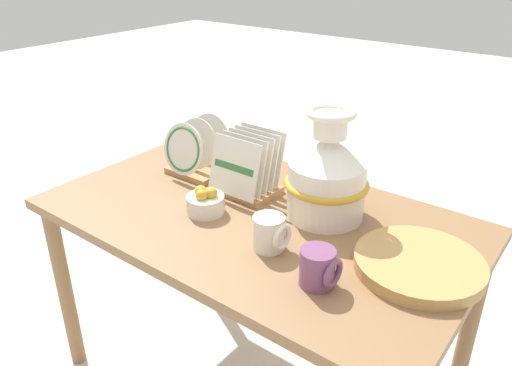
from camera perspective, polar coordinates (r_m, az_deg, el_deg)
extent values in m
cube|color=olive|center=(1.64, 0.00, -4.01)|extent=(1.39, 0.82, 0.03)
cylinder|color=olive|center=(2.07, -21.01, -11.28)|extent=(0.06, 0.06, 0.72)
cylinder|color=olive|center=(2.43, -6.94, -3.67)|extent=(0.06, 0.06, 0.72)
cylinder|color=olive|center=(1.92, 23.14, -15.06)|extent=(0.06, 0.06, 0.72)
cylinder|color=white|center=(1.59, 8.01, -0.76)|extent=(0.24, 0.24, 0.18)
cone|color=white|center=(1.54, 8.31, 3.73)|extent=(0.24, 0.24, 0.09)
cylinder|color=white|center=(1.51, 8.51, 6.55)|extent=(0.10, 0.10, 0.07)
torus|color=white|center=(1.50, 8.60, 7.90)|extent=(0.15, 0.15, 0.02)
torus|color=gold|center=(1.58, 8.05, -0.05)|extent=(0.27, 0.27, 0.02)
cube|color=tan|center=(1.92, -6.64, 1.48)|extent=(0.20, 0.16, 0.02)
cylinder|color=tan|center=(1.99, -6.95, 4.00)|extent=(0.01, 0.01, 0.08)
cylinder|color=tan|center=(1.90, -3.81, 3.04)|extent=(0.01, 0.01, 0.08)
cylinder|color=silver|center=(1.83, -8.31, 3.83)|extent=(0.19, 0.05, 0.19)
torus|color=#38703D|center=(1.83, -8.36, 3.83)|extent=(0.17, 0.05, 0.16)
cylinder|color=silver|center=(1.88, -6.80, 4.48)|extent=(0.19, 0.05, 0.19)
cylinder|color=silver|center=(1.92, -5.37, 5.10)|extent=(0.19, 0.05, 0.19)
cube|color=tan|center=(1.76, -0.98, -0.75)|extent=(0.20, 0.16, 0.02)
cylinder|color=tan|center=(1.82, -1.51, 2.08)|extent=(0.01, 0.01, 0.08)
cylinder|color=tan|center=(1.74, 2.17, 0.92)|extent=(0.01, 0.01, 0.08)
cube|color=silver|center=(1.66, -2.50, 1.78)|extent=(0.19, 0.05, 0.19)
cube|color=silver|center=(1.69, -1.74, 2.17)|extent=(0.19, 0.05, 0.19)
cube|color=silver|center=(1.71, -1.00, 2.54)|extent=(0.19, 0.05, 0.19)
cube|color=silver|center=(1.74, -0.29, 2.91)|extent=(0.19, 0.05, 0.19)
cube|color=silver|center=(1.76, 0.41, 3.26)|extent=(0.19, 0.05, 0.19)
cube|color=#38703D|center=(1.66, -2.54, 1.77)|extent=(0.17, 0.01, 0.02)
cylinder|color=tan|center=(1.43, 18.05, -9.25)|extent=(0.35, 0.35, 0.01)
cylinder|color=tan|center=(1.43, 18.10, -8.96)|extent=(0.35, 0.35, 0.01)
cylinder|color=tan|center=(1.42, 18.15, -8.66)|extent=(0.35, 0.35, 0.01)
cylinder|color=tan|center=(1.42, 18.20, -8.36)|extent=(0.35, 0.35, 0.01)
cylinder|color=silver|center=(1.43, 1.46, -5.70)|extent=(0.09, 0.09, 0.10)
torus|color=silver|center=(1.41, 2.99, -6.23)|extent=(0.02, 0.08, 0.08)
cylinder|color=#7A4770|center=(1.30, 7.01, -9.53)|extent=(0.09, 0.09, 0.10)
torus|color=#7A4770|center=(1.28, 8.81, -10.15)|extent=(0.02, 0.08, 0.08)
cylinder|color=silver|center=(1.63, -5.79, -2.43)|extent=(0.13, 0.13, 0.06)
sphere|color=gold|center=(1.62, -6.34, -0.95)|extent=(0.04, 0.04, 0.04)
sphere|color=gold|center=(1.61, -5.13, -1.16)|extent=(0.04, 0.04, 0.04)
sphere|color=gold|center=(1.60, -6.23, -1.41)|extent=(0.04, 0.04, 0.04)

